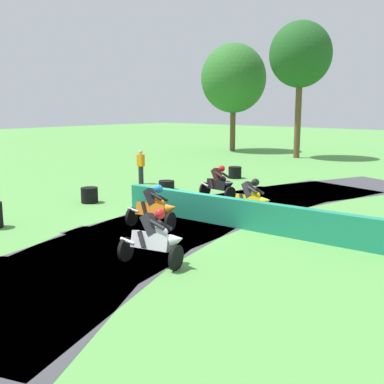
# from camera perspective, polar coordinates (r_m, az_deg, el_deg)

# --- Properties ---
(ground_plane) EXTENTS (120.00, 120.00, 0.00)m
(ground_plane) POSITION_cam_1_polar(r_m,az_deg,el_deg) (15.82, -0.31, -3.23)
(ground_plane) COLOR #569947
(track_asphalt) EXTENTS (8.56, 25.90, 0.01)m
(track_asphalt) POSITION_cam_1_polar(r_m,az_deg,el_deg) (15.30, 2.39, -3.70)
(track_asphalt) COLOR #3D3D42
(track_asphalt) RESTS_ON ground
(safety_barrier) EXTENTS (15.14, 1.34, 0.90)m
(safety_barrier) POSITION_cam_1_polar(r_m,az_deg,el_deg) (13.36, 17.19, -4.33)
(safety_barrier) COLOR #1E8466
(safety_barrier) RESTS_ON ground
(motorcycle_lead_black) EXTENTS (1.71, 0.80, 1.42)m
(motorcycle_lead_black) POSITION_cam_1_polar(r_m,az_deg,el_deg) (18.90, 3.34, 1.09)
(motorcycle_lead_black) COLOR black
(motorcycle_lead_black) RESTS_ON ground
(motorcycle_chase_yellow) EXTENTS (1.70, 0.82, 1.43)m
(motorcycle_chase_yellow) POSITION_cam_1_polar(r_m,az_deg,el_deg) (15.73, 7.21, -0.95)
(motorcycle_chase_yellow) COLOR black
(motorcycle_chase_yellow) RESTS_ON ground
(motorcycle_trailing_orange) EXTENTS (1.68, 1.08, 1.43)m
(motorcycle_trailing_orange) POSITION_cam_1_polar(r_m,az_deg,el_deg) (14.52, -4.63, -1.93)
(motorcycle_trailing_orange) COLOR black
(motorcycle_trailing_orange) RESTS_ON ground
(motorcycle_fourth_white) EXTENTS (1.68, 1.07, 1.43)m
(motorcycle_fourth_white) POSITION_cam_1_polar(r_m,az_deg,el_deg) (11.22, -4.56, -5.68)
(motorcycle_fourth_white) COLOR black
(motorcycle_fourth_white) RESTS_ON ground
(tire_stack_near) EXTENTS (0.67, 0.67, 0.60)m
(tire_stack_near) POSITION_cam_1_polar(r_m,az_deg,el_deg) (24.44, 5.24, 2.38)
(tire_stack_near) COLOR black
(tire_stack_near) RESTS_ON ground
(tire_stack_mid_a) EXTENTS (0.71, 0.71, 0.40)m
(tire_stack_mid_a) POSITION_cam_1_polar(r_m,az_deg,el_deg) (21.13, -3.12, 0.84)
(tire_stack_mid_a) COLOR black
(tire_stack_mid_a) RESTS_ON ground
(tire_stack_mid_b) EXTENTS (0.66, 0.66, 0.60)m
(tire_stack_mid_b) POSITION_cam_1_polar(r_m,az_deg,el_deg) (18.70, -12.37, -0.37)
(tire_stack_mid_b) COLOR black
(tire_stack_mid_b) RESTS_ON ground
(track_marshal) EXTENTS (0.34, 0.24, 1.63)m
(track_marshal) POSITION_cam_1_polar(r_m,az_deg,el_deg) (22.71, -6.25, 3.05)
(track_marshal) COLOR #232328
(track_marshal) RESTS_ON ground
(tree_far_left) EXTENTS (5.23, 5.23, 8.59)m
(tree_far_left) POSITION_cam_1_polar(r_m,az_deg,el_deg) (38.82, 5.07, 13.60)
(tree_far_left) COLOR brown
(tree_far_left) RESTS_ON ground
(tree_far_right) EXTENTS (4.31, 4.31, 9.45)m
(tree_far_right) POSITION_cam_1_polar(r_m,az_deg,el_deg) (34.55, 13.07, 15.92)
(tree_far_right) COLOR brown
(tree_far_right) RESTS_ON ground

